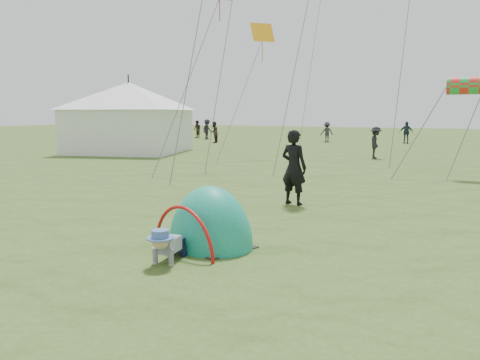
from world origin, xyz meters
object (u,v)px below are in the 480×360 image
at_px(popup_tent, 211,246).
at_px(crawling_toddler, 167,244).
at_px(standing_adult, 294,167).
at_px(event_marquee, 129,115).

bearing_deg(popup_tent, crawling_toddler, -77.66).
height_order(popup_tent, standing_adult, standing_adult).
bearing_deg(event_marquee, popup_tent, -62.98).
xyz_separation_m(crawling_toddler, standing_adult, (0.07, 5.35, 0.67)).
relative_size(crawling_toddler, event_marquee, 0.12).
xyz_separation_m(standing_adult, event_marquee, (-14.51, 10.65, 1.24)).
relative_size(popup_tent, standing_adult, 1.12).
bearing_deg(event_marquee, crawling_toddler, -65.29).
distance_m(standing_adult, event_marquee, 18.04).
bearing_deg(standing_adult, popup_tent, 101.20).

